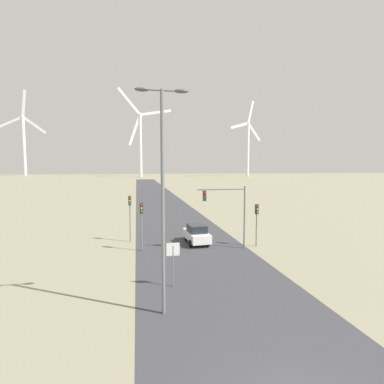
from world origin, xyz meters
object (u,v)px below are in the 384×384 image
at_px(car_approaching, 197,234).
at_px(wind_turbine_left, 140,138).
at_px(traffic_light_post_near_left, 130,208).
at_px(wind_turbine_far_left, 24,139).
at_px(wind_turbine_center, 248,143).
at_px(traffic_light_post_near_right, 257,216).
at_px(stop_sign_near, 173,256).
at_px(traffic_light_post_mid_left, 142,216).
at_px(streetlamp, 163,179).
at_px(traffic_light_mast_overhead, 228,204).

bearing_deg(car_approaching, wind_turbine_left, 90.68).
height_order(traffic_light_post_near_left, wind_turbine_far_left, wind_turbine_far_left).
bearing_deg(wind_turbine_left, wind_turbine_far_left, 162.14).
xyz_separation_m(traffic_light_post_near_left, wind_turbine_far_left, (-84.85, 224.76, 25.10)).
bearing_deg(wind_turbine_center, traffic_light_post_near_right, -110.76).
relative_size(stop_sign_near, traffic_light_post_mid_left, 0.65).
xyz_separation_m(stop_sign_near, wind_turbine_left, (1.13, 207.98, 26.71)).
bearing_deg(streetlamp, car_approaching, 71.78).
bearing_deg(wind_turbine_far_left, traffic_light_post_mid_left, -69.37).
distance_m(traffic_light_post_near_right, wind_turbine_center, 203.79).
xyz_separation_m(stop_sign_near, wind_turbine_center, (80.53, 197.41, 22.77)).
distance_m(stop_sign_near, traffic_light_post_near_left, 12.23).
bearing_deg(stop_sign_near, traffic_light_post_mid_left, 101.83).
bearing_deg(traffic_light_post_mid_left, wind_turbine_center, 66.49).
distance_m(traffic_light_post_near_right, traffic_light_post_mid_left, 10.47).
bearing_deg(traffic_light_post_near_left, car_approaching, -16.08).
height_order(stop_sign_near, car_approaching, stop_sign_near).
bearing_deg(wind_turbine_far_left, traffic_light_mast_overhead, -67.80).
xyz_separation_m(traffic_light_post_near_left, traffic_light_post_mid_left, (1.06, -3.50, -0.20)).
xyz_separation_m(streetlamp, traffic_light_post_mid_left, (-0.86, 11.59, -3.69)).
relative_size(wind_turbine_left, wind_turbine_center, 1.13).
bearing_deg(wind_turbine_far_left, streetlamp, -70.11).
bearing_deg(car_approaching, traffic_light_post_near_left, 163.92).
bearing_deg(wind_turbine_center, traffic_light_post_mid_left, -113.51).
height_order(stop_sign_near, wind_turbine_far_left, wind_turbine_far_left).
height_order(traffic_light_post_near_right, wind_turbine_far_left, wind_turbine_far_left).
bearing_deg(traffic_light_mast_overhead, wind_turbine_far_left, 112.20).
xyz_separation_m(traffic_light_post_near_left, traffic_light_post_near_right, (11.53, -3.88, -0.42)).
height_order(traffic_light_post_mid_left, wind_turbine_far_left, wind_turbine_far_left).
bearing_deg(wind_turbine_far_left, stop_sign_near, -69.67).
bearing_deg(traffic_light_mast_overhead, traffic_light_post_mid_left, 173.81).
bearing_deg(traffic_light_post_near_right, traffic_light_mast_overhead, -171.28).
distance_m(wind_turbine_left, wind_turbine_center, 80.20).
bearing_deg(streetlamp, wind_turbine_left, 89.46).
distance_m(streetlamp, traffic_light_mast_overhead, 12.97).
distance_m(streetlamp, traffic_light_post_near_left, 15.61).
xyz_separation_m(wind_turbine_left, wind_turbine_center, (79.41, -10.56, -3.94)).
height_order(traffic_light_post_near_left, traffic_light_post_near_right, traffic_light_post_near_left).
xyz_separation_m(wind_turbine_far_left, wind_turbine_center, (168.19, -39.17, -3.70)).
bearing_deg(traffic_light_post_near_right, stop_sign_near, -137.67).
relative_size(traffic_light_post_near_right, wind_turbine_left, 0.06).
xyz_separation_m(traffic_light_post_mid_left, wind_turbine_left, (2.87, 199.66, 25.55)).
relative_size(traffic_light_post_near_left, traffic_light_post_near_right, 1.15).
xyz_separation_m(traffic_light_post_near_right, wind_turbine_far_left, (-96.38, 228.64, 25.52)).
relative_size(traffic_light_mast_overhead, wind_turbine_center, 0.10).
bearing_deg(wind_turbine_left, traffic_light_post_near_right, -87.82).
relative_size(wind_turbine_far_left, wind_turbine_left, 1.04).
distance_m(stop_sign_near, traffic_light_mast_overhead, 9.72).
height_order(streetlamp, traffic_light_post_near_left, streetlamp).
xyz_separation_m(stop_sign_near, car_approaching, (3.49, 10.01, -1.02)).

